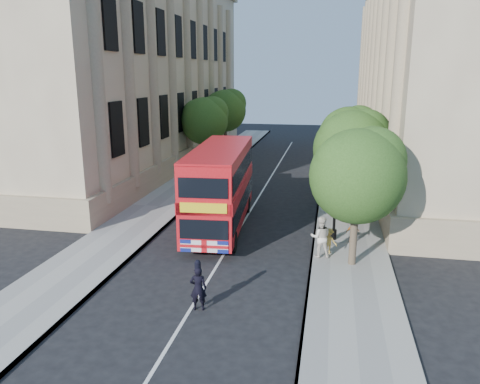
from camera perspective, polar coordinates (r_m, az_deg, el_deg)
The scene contains 17 objects.
ground at distance 19.10m, azimuth -4.22°, elevation -11.18°, with size 120.00×120.00×0.00m, color black.
pavement_right at distance 27.85m, azimuth 12.86°, elevation -3.06°, with size 3.50×80.00×0.12m, color gray.
pavement_left at distance 29.71m, azimuth -9.89°, elevation -1.80°, with size 3.50×80.00×0.12m, color gray.
building_right at distance 41.62m, azimuth 24.57°, elevation 14.19°, with size 12.00×38.00×18.00m, color tan.
building_left at distance 44.60m, azimuth -13.83°, elevation 14.97°, with size 12.00×38.00×18.00m, color tan.
tree_right_near at distance 20.07m, azimuth 14.26°, elevation 2.48°, with size 4.00×4.00×6.08m.
tree_right_mid at distance 25.94m, azimuth 13.65°, elevation 5.58°, with size 4.20×4.20×6.37m.
tree_right_far at distance 31.89m, azimuth 13.23°, elevation 6.95°, with size 4.00×4.00×6.15m.
tree_left_far at distance 40.24m, azimuth -4.31°, elevation 8.94°, with size 4.00×4.00×6.30m.
tree_left_back at distance 47.95m, azimuth -1.76°, elevation 10.16°, with size 4.20×4.20×6.65m.
lamp_post at distance 23.31m, azimuth 11.58°, elevation -0.12°, with size 0.32×0.32×5.16m.
double_decker_bus at distance 24.86m, azimuth -2.40°, elevation 0.82°, with size 3.20×9.58×4.35m.
box_van at distance 32.16m, azimuth -1.07°, elevation 1.99°, with size 2.31×4.90×2.72m.
police_constable at distance 16.94m, azimuth -5.11°, elevation -11.62°, with size 0.60×0.39×1.64m, color black.
woman_pedestrian at distance 21.39m, azimuth 9.79°, elevation -5.42°, with size 0.91×0.71×1.88m, color white.
child_a at distance 23.57m, azimuth 13.59°, elevation -4.76°, with size 0.64×0.27×1.10m, color orange.
child_b at distance 22.00m, azimuth 10.79°, elevation -5.86°, with size 0.77×0.44×1.19m, color gold.
Camera 1 is at (4.66, -16.60, 8.23)m, focal length 35.00 mm.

